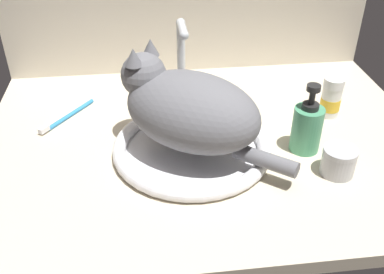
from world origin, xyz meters
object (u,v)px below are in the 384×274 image
object	(u,v)px
cat	(185,107)
pill_bottle	(331,98)
sink_basin	(192,148)
toothbrush	(66,117)
faucet	(182,75)
metal_jar	(339,161)
soap_pump_bottle	(307,127)

from	to	relation	value
cat	pill_bottle	bearing A→B (deg)	16.08
sink_basin	cat	bearing A→B (deg)	141.81
cat	toothbrush	world-z (taller)	cat
sink_basin	cat	size ratio (longest dim) A/B	0.92
sink_basin	faucet	xyz separation A→B (cm)	(0.00, 20.84, 7.17)
toothbrush	cat	bearing A→B (deg)	-30.88
faucet	metal_jar	xyz separation A→B (cm)	(28.22, -31.40, -5.47)
sink_basin	soap_pump_bottle	world-z (taller)	soap_pump_bottle
pill_bottle	metal_jar	world-z (taller)	pill_bottle
metal_jar	faucet	bearing A→B (deg)	131.94
metal_jar	cat	bearing A→B (deg)	158.57
soap_pump_bottle	faucet	bearing A→B (deg)	137.35
metal_jar	sink_basin	bearing A→B (deg)	159.48
faucet	metal_jar	bearing A→B (deg)	-48.06
sink_basin	toothbrush	size ratio (longest dim) A/B	2.26
sink_basin	cat	distance (cm)	9.69
sink_basin	cat	world-z (taller)	cat
pill_bottle	cat	bearing A→B (deg)	-163.92
pill_bottle	soap_pump_bottle	distance (cm)	16.94
pill_bottle	soap_pump_bottle	world-z (taller)	soap_pump_bottle
cat	metal_jar	size ratio (longest dim) A/B	5.38
sink_basin	toothbrush	bearing A→B (deg)	148.76
sink_basin	pill_bottle	xyz separation A→B (cm)	(35.06, 11.50, 3.35)
sink_basin	soap_pump_bottle	size ratio (longest dim) A/B	2.18
cat	toothbrush	distance (cm)	33.28
faucet	toothbrush	size ratio (longest dim) A/B	1.48
faucet	cat	size ratio (longest dim) A/B	0.60
sink_basin	metal_jar	bearing A→B (deg)	-20.52
metal_jar	toothbrush	bearing A→B (deg)	153.85
cat	soap_pump_bottle	xyz separation A→B (cm)	(25.67, -2.63, -5.25)
cat	toothbrush	size ratio (longest dim) A/B	2.46
pill_bottle	toothbrush	xyz separation A→B (cm)	(-63.54, 5.78, -4.00)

